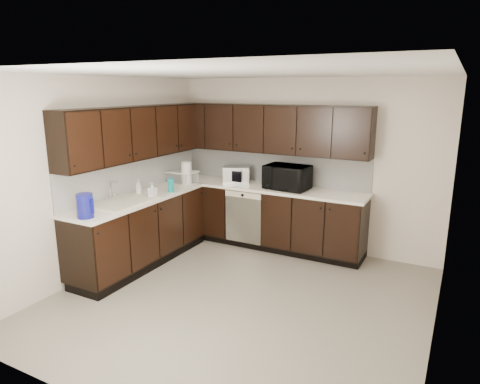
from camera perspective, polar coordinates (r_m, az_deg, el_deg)
name	(u,v)px	position (r m, az deg, el deg)	size (l,w,h in m)	color
floor	(240,300)	(5.04, 0.07, -14.14)	(4.00, 4.00, 0.00)	gray
ceiling	(241,73)	(4.45, 0.08, 15.60)	(4.00, 4.00, 0.00)	white
wall_back	(304,165)	(6.39, 8.51, 3.62)	(4.00, 0.02, 2.50)	beige
wall_left	(103,176)	(5.78, -17.76, 2.05)	(0.02, 4.00, 2.50)	beige
wall_right	(446,220)	(4.09, 25.74, -3.34)	(0.02, 4.00, 2.50)	beige
wall_front	(102,257)	(3.05, -17.98, -8.21)	(4.00, 0.02, 2.50)	beige
lower_cabinets	(215,225)	(6.23, -3.36, -4.46)	(3.00, 2.80, 0.90)	black
countertop	(214,191)	(6.09, -3.46, 0.07)	(3.03, 2.83, 0.04)	white
backsplash	(209,170)	(6.31, -4.12, 2.97)	(3.00, 2.80, 0.48)	silver
upper_cabinets	(211,131)	(6.07, -3.86, 8.18)	(3.00, 2.80, 0.70)	black
dishwasher	(243,214)	(6.29, 0.43, -2.98)	(0.58, 0.04, 0.78)	beige
sink	(123,207)	(5.63, -15.30, -1.94)	(0.54, 0.82, 0.42)	beige
microwave	(287,177)	(6.14, 6.28, 1.97)	(0.62, 0.42, 0.34)	black
soap_bottle_a	(152,190)	(5.74, -11.61, 0.23)	(0.09, 0.09, 0.20)	gray
soap_bottle_b	(138,187)	(5.96, -13.38, 0.68)	(0.08, 0.08, 0.21)	gray
toaster_oven	(237,174)	(6.55, -0.43, 2.37)	(0.40, 0.29, 0.25)	#B6B7B9
storage_bin	(182,177)	(6.65, -7.69, 2.03)	(0.41, 0.30, 0.16)	silver
blue_pitcher	(85,206)	(5.06, -19.97, -1.74)	(0.18, 0.18, 0.27)	#101496
teal_tumbler	(171,185)	(6.02, -9.19, 0.90)	(0.09, 0.09, 0.19)	#0C8587
paper_towel_roll	(186,173)	(6.49, -7.16, 2.55)	(0.15, 0.15, 0.34)	silver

